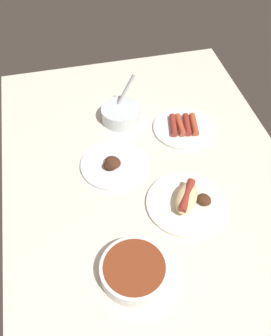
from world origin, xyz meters
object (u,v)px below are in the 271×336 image
plate_hotdog_assembled (187,201)px  bowl_chili (134,270)px  bowl_coleslaw (121,113)px  plate_grilled_meat (113,164)px  plate_sausages (183,127)px

plate_hotdog_assembled → bowl_chili: bearing=131.9°
bowl_coleslaw → plate_grilled_meat: (-21.31, 6.97, -2.02)cm
plate_hotdog_assembled → plate_grilled_meat: (19.69, 18.13, -0.85)cm
bowl_coleslaw → bowl_chili: bowl_coleslaw is taller
plate_grilled_meat → bowl_chili: (-37.58, 1.80, 1.52)cm
bowl_coleslaw → plate_sausages: (-10.05, -20.19, -1.91)cm
bowl_chili → plate_sausages: size_ratio=0.84×
bowl_coleslaw → plate_grilled_meat: bearing=161.9°
plate_hotdog_assembled → bowl_chili: size_ratio=1.32×
plate_grilled_meat → bowl_chili: size_ratio=1.20×
bowl_coleslaw → plate_grilled_meat: bowl_coleslaw is taller
plate_grilled_meat → plate_hotdog_assembled: bearing=-137.4°
plate_hotdog_assembled → plate_sausages: bearing=-16.3°
plate_hotdog_assembled → plate_sausages: (30.95, -9.04, -0.75)cm
plate_grilled_meat → plate_sausages: 29.41cm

